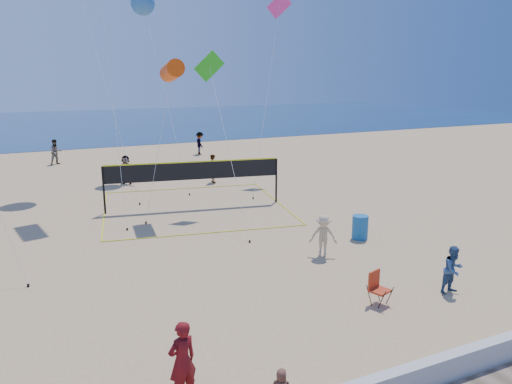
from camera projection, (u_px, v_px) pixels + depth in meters
name	position (u px, v px, depth m)	size (l,w,h in m)	color
ground	(268.00, 345.00, 12.61)	(120.00, 120.00, 0.00)	tan
ocean	(62.00, 124.00, 67.12)	(140.00, 50.00, 0.03)	navy
woman	(182.00, 361.00, 10.32)	(0.65, 0.42, 1.77)	#620D10
bystander_a	(453.00, 270.00, 15.45)	(0.74, 0.57, 1.52)	#2F4C76
bystander_b	(323.00, 236.00, 18.55)	(1.03, 0.59, 1.60)	tan
far_person_1	(126.00, 170.00, 30.66)	(1.66, 0.53, 1.79)	gray
far_person_2	(213.00, 169.00, 31.05)	(0.65, 0.43, 1.79)	gray
far_person_3	(56.00, 152.00, 37.32)	(0.91, 0.71, 1.88)	gray
far_person_4	(200.00, 143.00, 41.92)	(1.22, 0.70, 1.89)	gray
camp_chair	(377.00, 286.00, 14.73)	(0.68, 0.79, 1.12)	#B53014
trash_barrel	(360.00, 227.00, 20.59)	(0.66, 0.66, 0.99)	#175A9A
volleyball_net	(193.00, 176.00, 25.12)	(10.38, 10.26, 2.39)	black
kite_2	(172.00, 71.00, 22.81)	(2.30, 2.06, 7.32)	#D74508
kite_4	(211.00, 75.00, 23.71)	(1.52, 6.02, 7.77)	green
kite_5	(278.00, 16.00, 30.85)	(5.13, 5.48, 11.63)	#ED3892
kite_7	(143.00, 3.00, 31.69)	(1.72, 8.17, 11.79)	#2E69B9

